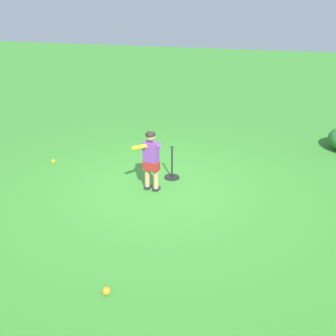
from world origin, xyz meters
TOP-DOWN VIEW (x-y plane):
  - ground_plane at (0.00, 0.00)m, footprint 40.00×40.00m
  - child_batter at (0.05, -0.12)m, footprint 0.58×0.40m
  - play_ball_behind_batter at (-0.57, -2.42)m, footprint 0.08×0.08m
  - play_ball_by_bucket at (2.78, 0.22)m, footprint 0.10×0.10m
  - batting_tee at (-0.53, 0.10)m, footprint 0.28×0.28m

SIDE VIEW (x-z plane):
  - ground_plane at x=0.00m, z-range 0.00..0.00m
  - play_ball_behind_batter at x=-0.57m, z-range 0.00..0.08m
  - play_ball_by_bucket at x=2.78m, z-range 0.00..0.10m
  - batting_tee at x=-0.53m, z-range -0.21..0.41m
  - child_batter at x=0.05m, z-range 0.11..1.19m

